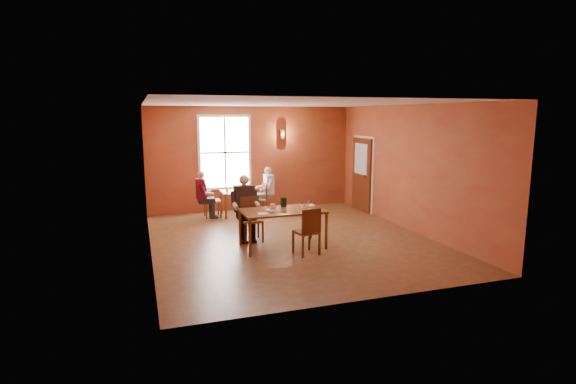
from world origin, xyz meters
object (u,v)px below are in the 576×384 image
object	(u,v)px
main_table	(282,229)
chair_diner_main	(252,219)
chair_empty	(306,231)
chair_diner_maroon	(212,200)
diner_main	(252,210)
diner_white	(260,192)
chair_diner_white	(259,199)
second_table	(236,203)
diner_maroon	(211,195)

from	to	relation	value
main_table	chair_diner_main	size ratio (longest dim) A/B	1.75
chair_empty	chair_diner_maroon	bearing A→B (deg)	97.73
main_table	diner_main	size ratio (longest dim) A/B	1.22
diner_main	diner_white	world-z (taller)	diner_main
diner_white	chair_diner_maroon	distance (m)	1.34
main_table	diner_white	world-z (taller)	diner_white
chair_diner_main	chair_empty	bearing A→B (deg)	122.50
diner_main	chair_empty	distance (m)	1.49
diner_white	chair_diner_maroon	size ratio (longest dim) A/B	1.33
chair_diner_main	chair_diner_white	distance (m)	2.75
chair_diner_main	second_table	distance (m)	2.63
chair_diner_white	chair_diner_maroon	world-z (taller)	chair_diner_maroon
diner_maroon	second_table	bearing A→B (deg)	90.00
diner_main	chair_diner_maroon	bearing A→B (deg)	-80.38
main_table	diner_main	bearing A→B (deg)	128.88
diner_main	chair_empty	bearing A→B (deg)	123.13
diner_main	second_table	size ratio (longest dim) A/B	1.80
main_table	chair_empty	distance (m)	0.69
chair_empty	chair_diner_maroon	xyz separation A→B (m)	(-1.25, 3.88, -0.00)
second_table	main_table	bearing A→B (deg)	-84.78
main_table	second_table	world-z (taller)	main_table
chair_diner_maroon	diner_maroon	xyz separation A→B (m)	(-0.03, 0.00, 0.15)
diner_white	chair_diner_maroon	bearing A→B (deg)	90.00
chair_diner_maroon	chair_diner_white	bearing A→B (deg)	90.00
chair_diner_main	chair_empty	world-z (taller)	chair_diner_main
main_table	chair_diner_white	distance (m)	3.29
diner_maroon	diner_main	bearing A→B (deg)	10.25
diner_main	chair_diner_maroon	size ratio (longest dim) A/B	1.47
diner_maroon	diner_white	bearing A→B (deg)	90.00
main_table	chair_diner_main	xyz separation A→B (m)	(-0.50, 0.65, 0.09)
second_table	chair_diner_main	bearing A→B (deg)	-94.40
chair_diner_main	second_table	world-z (taller)	chair_diner_main
chair_empty	chair_diner_maroon	distance (m)	4.07
second_table	chair_diner_maroon	xyz separation A→B (m)	(-0.65, 0.00, 0.13)
chair_diner_white	main_table	bearing A→B (deg)	173.86
diner_main	diner_maroon	size ratio (longest dim) A/B	1.12
diner_main	chair_diner_maroon	world-z (taller)	diner_main
diner_main	chair_empty	size ratio (longest dim) A/B	1.46
diner_main	diner_maroon	xyz separation A→B (m)	(-0.48, 2.65, -0.07)
main_table	diner_maroon	world-z (taller)	diner_maroon
chair_diner_main	diner_main	bearing A→B (deg)	90.00
chair_diner_main	diner_main	xyz separation A→B (m)	(0.00, -0.03, 0.21)
chair_empty	chair_diner_maroon	world-z (taller)	chair_empty
chair_diner_main	second_table	xyz separation A→B (m)	(0.20, 2.62, -0.14)
diner_white	chair_diner_maroon	xyz separation A→B (m)	(-1.33, 0.00, -0.16)
main_table	chair_diner_maroon	world-z (taller)	chair_diner_maroon
main_table	chair_diner_white	xyz separation A→B (m)	(0.35, 3.27, 0.03)
second_table	diner_main	bearing A→B (deg)	-94.35
main_table	chair_diner_white	bearing A→B (deg)	83.86
diner_main	second_table	xyz separation A→B (m)	(0.20, 2.65, -0.36)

